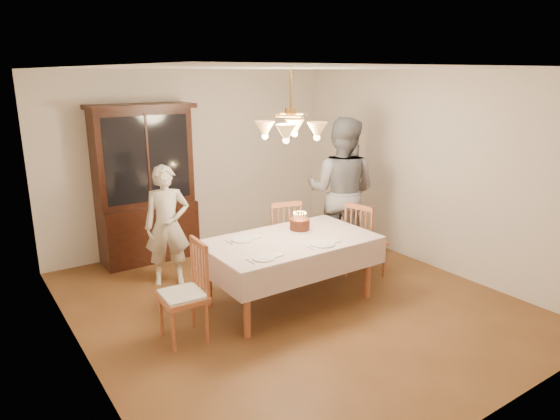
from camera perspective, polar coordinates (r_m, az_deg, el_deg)
ground at (r=5.88m, az=1.12°, el=-10.34°), size 5.00×5.00×0.00m
room_shell at (r=5.38m, az=1.20°, el=4.99°), size 5.00×5.00×5.00m
dining_table at (r=5.62m, az=1.15°, el=-4.06°), size 1.90×1.10×0.76m
china_hutch at (r=7.10m, az=-15.12°, el=2.57°), size 1.38×0.54×2.16m
chair_far_side at (r=6.53m, az=0.18°, el=-3.45°), size 0.53×0.52×1.00m
chair_left_end at (r=5.01m, az=-10.98°, el=-9.70°), size 0.44×0.46×1.00m
chair_right_end at (r=6.47m, az=9.71°, el=-3.88°), size 0.51×0.52×1.00m
elderly_woman at (r=6.25m, az=-12.77°, el=-1.77°), size 0.64×0.53×1.50m
adult_in_grey at (r=6.80m, az=7.01°, el=2.09°), size 1.18×1.23×2.00m
birthday_cake at (r=5.87m, az=2.27°, el=-1.73°), size 0.30×0.30×0.23m
place_setting_near_left at (r=5.02m, az=-1.72°, el=-5.47°), size 0.38×0.23×0.02m
place_setting_near_right at (r=5.44m, az=4.95°, el=-3.86°), size 0.41×0.27×0.02m
place_setting_far_left at (r=5.58m, az=-4.14°, el=-3.34°), size 0.40×0.26×0.02m
chandelier at (r=5.33m, az=1.23°, el=9.17°), size 0.62×0.62×0.73m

